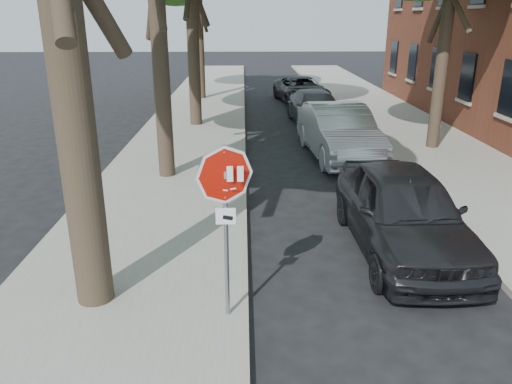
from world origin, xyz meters
TOP-DOWN VIEW (x-y plane):
  - ground at (0.00, 0.00)m, footprint 120.00×120.00m
  - sidewalk_left at (-2.50, 12.00)m, footprint 4.00×55.00m
  - sidewalk_right at (6.00, 12.00)m, footprint 4.00×55.00m
  - curb_left at (-0.45, 12.00)m, footprint 0.12×55.00m
  - curb_right at (3.95, 12.00)m, footprint 0.12×55.00m
  - stop_sign at (-0.70, -0.03)m, footprint 0.76×0.34m
  - car_a at (2.60, 2.35)m, footprint 2.00×4.84m
  - car_b at (2.60, 9.11)m, footprint 2.21×5.25m
  - car_c at (2.60, 14.33)m, footprint 2.35×4.89m
  - car_d at (2.60, 19.80)m, footprint 2.86×5.09m

SIDE VIEW (x-z plane):
  - ground at x=0.00m, z-range 0.00..0.00m
  - sidewalk_left at x=-2.50m, z-range 0.00..0.12m
  - sidewalk_right at x=6.00m, z-range 0.00..0.12m
  - curb_left at x=-0.45m, z-range 0.00..0.13m
  - curb_right at x=3.95m, z-range 0.00..0.13m
  - car_d at x=2.60m, z-range 0.00..1.34m
  - car_c at x=2.60m, z-range 0.00..1.37m
  - car_a at x=2.60m, z-range 0.00..1.64m
  - car_b at x=2.60m, z-range 0.00..1.69m
  - stop_sign at x=-0.70m, z-range 0.64..3.25m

